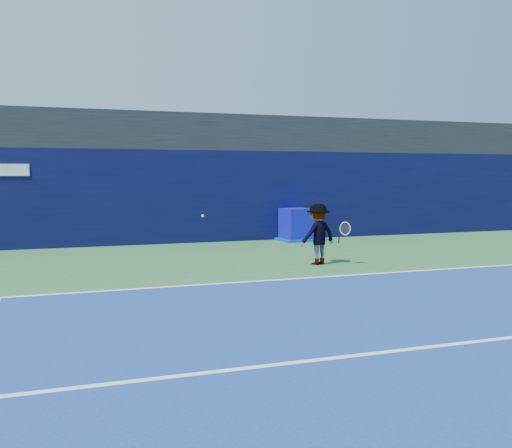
{
  "coord_description": "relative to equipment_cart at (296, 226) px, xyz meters",
  "views": [
    {
      "loc": [
        -3.89,
        -8.05,
        2.23
      ],
      "look_at": [
        0.65,
        5.2,
        1.0
      ],
      "focal_mm": 40.0,
      "sensor_mm": 36.0,
      "label": 1
    }
  ],
  "objects": [
    {
      "name": "back_wall_assembly",
      "position": [
        -3.57,
        0.95,
        1.01
      ],
      "size": [
        36.0,
        1.03,
        3.0
      ],
      "color": "#090A32",
      "rests_on": "ground"
    },
    {
      "name": "baseline",
      "position": [
        -3.57,
        -6.55,
        -0.48
      ],
      "size": [
        24.0,
        0.1,
        0.01
      ],
      "primitive_type": "cube",
      "color": "white",
      "rests_on": "ground"
    },
    {
      "name": "tennis_ball",
      "position": [
        -4.26,
        -4.34,
        0.74
      ],
      "size": [
        0.06,
        0.06,
        0.06
      ],
      "color": "yellow",
      "rests_on": "ground"
    },
    {
      "name": "tennis_player",
      "position": [
        -1.48,
        -4.88,
        0.26
      ],
      "size": [
        1.27,
        0.78,
        1.5
      ],
      "color": "white",
      "rests_on": "ground"
    },
    {
      "name": "stadium_band",
      "position": [
        -3.57,
        1.95,
        3.11
      ],
      "size": [
        36.0,
        3.0,
        1.2
      ],
      "primitive_type": "cube",
      "color": "black",
      "rests_on": "back_wall_assembly"
    },
    {
      "name": "service_line",
      "position": [
        -3.57,
        -11.55,
        -0.48
      ],
      "size": [
        24.0,
        0.1,
        0.01
      ],
      "primitive_type": "cube",
      "color": "white",
      "rests_on": "ground"
    },
    {
      "name": "ground",
      "position": [
        -3.57,
        -9.55,
        -0.49
      ],
      "size": [
        80.0,
        80.0,
        0.0
      ],
      "primitive_type": "plane",
      "color": "#2E6634",
      "rests_on": "ground"
    },
    {
      "name": "equipment_cart",
      "position": [
        0.0,
        0.0,
        0.0
      ],
      "size": [
        1.24,
        1.24,
        1.08
      ],
      "color": "#0D0CAE",
      "rests_on": "ground"
    }
  ]
}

